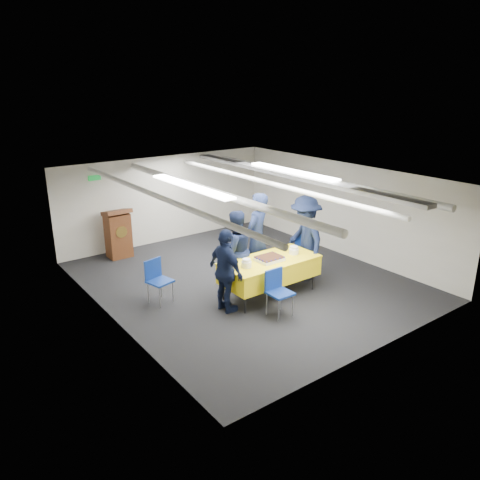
# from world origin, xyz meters

# --- Properties ---
(ground) EXTENTS (7.00, 7.00, 0.00)m
(ground) POSITION_xyz_m (0.00, 0.00, 0.00)
(ground) COLOR black
(ground) RESTS_ON ground
(room_shell) EXTENTS (6.00, 7.00, 2.30)m
(room_shell) POSITION_xyz_m (0.09, 0.41, 1.81)
(room_shell) COLOR beige
(room_shell) RESTS_ON ground
(serving_table) EXTENTS (2.02, 0.95, 0.77)m
(serving_table) POSITION_xyz_m (-0.03, -0.86, 0.56)
(serving_table) COLOR black
(serving_table) RESTS_ON ground
(sheet_cake) EXTENTS (0.52, 0.40, 0.09)m
(sheet_cake) POSITION_xyz_m (-0.09, -0.91, 0.81)
(sheet_cake) COLOR white
(sheet_cake) RESTS_ON serving_table
(plate_stack_left) EXTENTS (0.19, 0.19, 0.17)m
(plate_stack_left) POSITION_xyz_m (-0.66, -0.91, 0.85)
(plate_stack_left) COLOR white
(plate_stack_left) RESTS_ON serving_table
(plate_stack_right) EXTENTS (0.20, 0.20, 0.16)m
(plate_stack_right) POSITION_xyz_m (0.57, -0.91, 0.85)
(plate_stack_right) COLOR white
(plate_stack_right) RESTS_ON serving_table
(podium) EXTENTS (0.62, 0.53, 1.25)m
(podium) POSITION_xyz_m (-1.60, 3.05, 0.61)
(podium) COLOR brown
(podium) RESTS_ON ground
(chair_near) EXTENTS (0.42, 0.42, 0.87)m
(chair_near) POSITION_xyz_m (-0.46, -1.58, 0.53)
(chair_near) COLOR gray
(chair_near) RESTS_ON ground
(chair_right) EXTENTS (0.59, 0.59, 0.87)m
(chair_right) POSITION_xyz_m (1.35, -0.38, 0.53)
(chair_right) COLOR gray
(chair_right) RESTS_ON ground
(chair_left) EXTENTS (0.51, 0.51, 0.87)m
(chair_left) POSITION_xyz_m (-2.00, 0.22, 0.53)
(chair_left) COLOR gray
(chair_left) RESTS_ON ground
(sailor_a) EXTENTS (0.84, 0.71, 1.95)m
(sailor_a) POSITION_xyz_m (0.23, -0.11, 0.97)
(sailor_a) COLOR black
(sailor_a) RESTS_ON ground
(sailor_b) EXTENTS (0.89, 0.73, 1.69)m
(sailor_b) POSITION_xyz_m (-0.41, -0.20, 0.85)
(sailor_b) COLOR black
(sailor_b) RESTS_ON ground
(sailor_c) EXTENTS (0.40, 0.95, 1.61)m
(sailor_c) POSITION_xyz_m (-1.14, -0.91, 0.81)
(sailor_c) COLOR black
(sailor_c) RESTS_ON ground
(sailor_d) EXTENTS (1.01, 1.35, 1.86)m
(sailor_d) POSITION_xyz_m (1.12, -0.66, 0.93)
(sailor_d) COLOR black
(sailor_d) RESTS_ON ground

